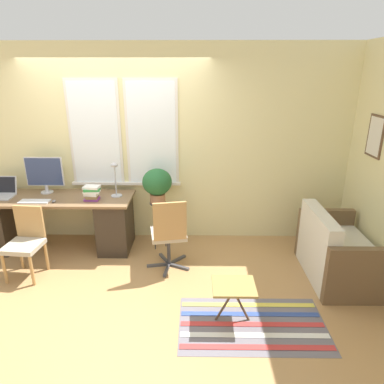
{
  "coord_description": "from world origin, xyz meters",
  "views": [
    {
      "loc": [
        1.07,
        -3.91,
        2.33
      ],
      "look_at": [
        1.02,
        0.17,
        0.89
      ],
      "focal_mm": 32.0,
      "sensor_mm": 36.0,
      "label": 1
    }
  ],
  "objects_px": {
    "plant_stand": "(158,209)",
    "folding_stool": "(234,288)",
    "monitor": "(44,173)",
    "potted_plant": "(157,183)",
    "desk_chair_wooden": "(26,241)",
    "desk_lamp": "(115,175)",
    "keyboard": "(35,201)",
    "office_chair_swivel": "(169,233)",
    "book_stack": "(92,193)",
    "mouse": "(54,201)",
    "laptop": "(1,193)",
    "couch_loveseat": "(336,254)"
  },
  "relations": [
    {
      "from": "plant_stand",
      "to": "folding_stool",
      "type": "relative_size",
      "value": 1.62
    },
    {
      "from": "monitor",
      "to": "potted_plant",
      "type": "height_order",
      "value": "monitor"
    },
    {
      "from": "monitor",
      "to": "desk_chair_wooden",
      "type": "xyz_separation_m",
      "value": [
        0.05,
        -0.85,
        -0.58
      ]
    },
    {
      "from": "monitor",
      "to": "desk_lamp",
      "type": "bearing_deg",
      "value": -7.49
    },
    {
      "from": "keyboard",
      "to": "office_chair_swivel",
      "type": "relative_size",
      "value": 0.41
    },
    {
      "from": "book_stack",
      "to": "folding_stool",
      "type": "height_order",
      "value": "book_stack"
    },
    {
      "from": "potted_plant",
      "to": "monitor",
      "type": "bearing_deg",
      "value": 174.78
    },
    {
      "from": "desk_chair_wooden",
      "to": "office_chair_swivel",
      "type": "height_order",
      "value": "office_chair_swivel"
    },
    {
      "from": "book_stack",
      "to": "potted_plant",
      "type": "relative_size",
      "value": 0.47
    },
    {
      "from": "mouse",
      "to": "desk_lamp",
      "type": "xyz_separation_m",
      "value": [
        0.75,
        0.24,
        0.27
      ]
    },
    {
      "from": "desk_chair_wooden",
      "to": "desk_lamp",
      "type": "bearing_deg",
      "value": 42.06
    },
    {
      "from": "mouse",
      "to": "potted_plant",
      "type": "distance_m",
      "value": 1.34
    },
    {
      "from": "monitor",
      "to": "plant_stand",
      "type": "distance_m",
      "value": 1.62
    },
    {
      "from": "desk_lamp",
      "to": "office_chair_swivel",
      "type": "xyz_separation_m",
      "value": [
        0.74,
        -0.58,
        -0.55
      ]
    },
    {
      "from": "potted_plant",
      "to": "laptop",
      "type": "bearing_deg",
      "value": -179.43
    },
    {
      "from": "laptop",
      "to": "potted_plant",
      "type": "bearing_deg",
      "value": 0.57
    },
    {
      "from": "mouse",
      "to": "folding_stool",
      "type": "bearing_deg",
      "value": -30.25
    },
    {
      "from": "book_stack",
      "to": "plant_stand",
      "type": "xyz_separation_m",
      "value": [
        0.84,
        0.14,
        -0.29
      ]
    },
    {
      "from": "monitor",
      "to": "plant_stand",
      "type": "xyz_separation_m",
      "value": [
        1.55,
        -0.14,
        -0.46
      ]
    },
    {
      "from": "book_stack",
      "to": "plant_stand",
      "type": "bearing_deg",
      "value": 9.65
    },
    {
      "from": "desk_chair_wooden",
      "to": "folding_stool",
      "type": "bearing_deg",
      "value": -13.77
    },
    {
      "from": "desk_chair_wooden",
      "to": "folding_stool",
      "type": "distance_m",
      "value": 2.51
    },
    {
      "from": "desk_chair_wooden",
      "to": "potted_plant",
      "type": "bearing_deg",
      "value": 30.09
    },
    {
      "from": "mouse",
      "to": "keyboard",
      "type": "bearing_deg",
      "value": 178.53
    },
    {
      "from": "potted_plant",
      "to": "desk_lamp",
      "type": "bearing_deg",
      "value": 178.88
    },
    {
      "from": "monitor",
      "to": "couch_loveseat",
      "type": "height_order",
      "value": "monitor"
    },
    {
      "from": "book_stack",
      "to": "folding_stool",
      "type": "xyz_separation_m",
      "value": [
        1.72,
        -1.37,
        -0.48
      ]
    },
    {
      "from": "couch_loveseat",
      "to": "laptop",
      "type": "bearing_deg",
      "value": 80.77
    },
    {
      "from": "laptop",
      "to": "couch_loveseat",
      "type": "distance_m",
      "value": 4.36
    },
    {
      "from": "couch_loveseat",
      "to": "potted_plant",
      "type": "relative_size",
      "value": 2.4
    },
    {
      "from": "laptop",
      "to": "plant_stand",
      "type": "height_order",
      "value": "laptop"
    },
    {
      "from": "desk_lamp",
      "to": "desk_chair_wooden",
      "type": "bearing_deg",
      "value": -142.87
    },
    {
      "from": "desk_lamp",
      "to": "plant_stand",
      "type": "xyz_separation_m",
      "value": [
        0.55,
        -0.01,
        -0.48
      ]
    },
    {
      "from": "couch_loveseat",
      "to": "plant_stand",
      "type": "height_order",
      "value": "couch_loveseat"
    },
    {
      "from": "plant_stand",
      "to": "potted_plant",
      "type": "xyz_separation_m",
      "value": [
        0.0,
        0.0,
        0.37
      ]
    },
    {
      "from": "desk_chair_wooden",
      "to": "book_stack",
      "type": "bearing_deg",
      "value": 45.2
    },
    {
      "from": "keyboard",
      "to": "desk_lamp",
      "type": "distance_m",
      "value": 1.07
    },
    {
      "from": "potted_plant",
      "to": "desk_chair_wooden",
      "type": "bearing_deg",
      "value": -154.84
    },
    {
      "from": "monitor",
      "to": "office_chair_swivel",
      "type": "xyz_separation_m",
      "value": [
        1.74,
        -0.71,
        -0.53
      ]
    },
    {
      "from": "book_stack",
      "to": "laptop",
      "type": "bearing_deg",
      "value": 174.51
    },
    {
      "from": "desk_chair_wooden",
      "to": "folding_stool",
      "type": "height_order",
      "value": "desk_chair_wooden"
    },
    {
      "from": "keyboard",
      "to": "couch_loveseat",
      "type": "relative_size",
      "value": 0.34
    },
    {
      "from": "monitor",
      "to": "keyboard",
      "type": "xyz_separation_m",
      "value": [
        -0.01,
        -0.37,
        -0.27
      ]
    },
    {
      "from": "desk_lamp",
      "to": "potted_plant",
      "type": "height_order",
      "value": "desk_lamp"
    },
    {
      "from": "monitor",
      "to": "desk_chair_wooden",
      "type": "distance_m",
      "value": 1.03
    },
    {
      "from": "desk_lamp",
      "to": "potted_plant",
      "type": "relative_size",
      "value": 1.0
    },
    {
      "from": "book_stack",
      "to": "mouse",
      "type": "bearing_deg",
      "value": -168.95
    },
    {
      "from": "laptop",
      "to": "office_chair_swivel",
      "type": "relative_size",
      "value": 0.37
    },
    {
      "from": "mouse",
      "to": "potted_plant",
      "type": "relative_size",
      "value": 0.14
    },
    {
      "from": "keyboard",
      "to": "desk_chair_wooden",
      "type": "height_order",
      "value": "desk_chair_wooden"
    }
  ]
}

